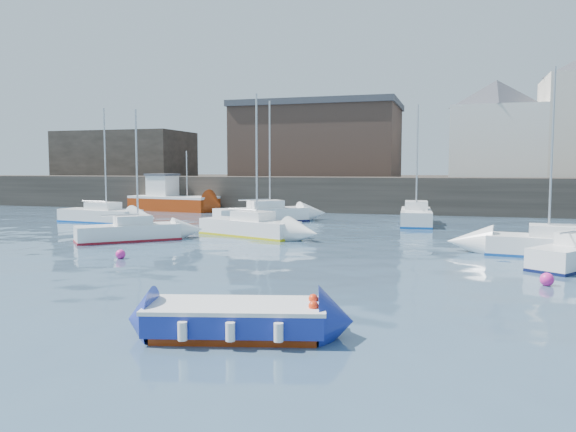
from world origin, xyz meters
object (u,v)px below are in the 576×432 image
(fishing_boat, at_px, (171,199))
(sailboat_d, at_px, (563,245))
(buoy_near, at_px, (121,259))
(buoy_far, at_px, (285,232))
(sailboat_a, at_px, (129,232))
(sailboat_b, at_px, (249,227))
(blue_dinghy, at_px, (236,318))
(sailboat_h, at_px, (262,214))
(sailboat_f, at_px, (416,216))
(buoy_mid, at_px, (547,285))
(sailboat_e, at_px, (100,215))
(sailboat_c, at_px, (576,254))

(fishing_boat, bearing_deg, sailboat_d, -33.37)
(sailboat_d, height_order, buoy_near, sailboat_d)
(fishing_boat, xyz_separation_m, buoy_far, (14.78, -13.63, -1.02))
(fishing_boat, xyz_separation_m, sailboat_a, (8.11, -19.60, -0.54))
(sailboat_b, bearing_deg, blue_dinghy, -70.38)
(blue_dinghy, relative_size, sailboat_a, 0.63)
(sailboat_h, bearing_deg, sailboat_b, -75.60)
(sailboat_h, bearing_deg, sailboat_f, 6.78)
(fishing_boat, height_order, sailboat_f, sailboat_f)
(sailboat_a, height_order, sailboat_b, sailboat_b)
(sailboat_b, xyz_separation_m, sailboat_d, (15.42, -3.14, -0.02))
(sailboat_f, bearing_deg, blue_dinghy, -94.60)
(fishing_boat, distance_m, sailboat_a, 21.22)
(sailboat_h, distance_m, buoy_near, 16.92)
(buoy_far, bearing_deg, sailboat_a, -138.12)
(sailboat_b, xyz_separation_m, buoy_mid, (13.84, -9.73, -0.51))
(sailboat_e, bearing_deg, sailboat_a, -47.71)
(sailboat_c, bearing_deg, sailboat_a, 174.69)
(buoy_mid, bearing_deg, sailboat_a, 162.68)
(fishing_boat, height_order, sailboat_e, sailboat_e)
(sailboat_c, bearing_deg, buoy_near, -169.65)
(fishing_boat, distance_m, buoy_near, 27.13)
(buoy_near, height_order, buoy_mid, buoy_mid)
(sailboat_a, relative_size, sailboat_c, 1.08)
(sailboat_e, xyz_separation_m, buoy_near, (10.37, -13.40, -0.51))
(blue_dinghy, xyz_separation_m, sailboat_d, (9.10, 14.57, 0.07))
(fishing_boat, xyz_separation_m, sailboat_b, (13.38, -15.83, -0.51))
(sailboat_d, bearing_deg, sailboat_b, 168.50)
(sailboat_f, bearing_deg, buoy_far, -135.30)
(sailboat_f, bearing_deg, sailboat_c, -65.03)
(buoy_near, xyz_separation_m, buoy_far, (3.78, 11.15, 0.00))
(sailboat_e, distance_m, buoy_far, 14.34)
(sailboat_e, relative_size, buoy_mid, 17.92)
(buoy_near, relative_size, buoy_mid, 0.93)
(sailboat_a, distance_m, buoy_near, 5.94)
(sailboat_c, height_order, buoy_mid, sailboat_c)
(sailboat_h, bearing_deg, blue_dinghy, -71.97)
(blue_dinghy, relative_size, fishing_boat, 0.51)
(sailboat_b, bearing_deg, buoy_near, -104.94)
(blue_dinghy, relative_size, sailboat_e, 0.54)
(sailboat_b, height_order, sailboat_f, sailboat_f)
(buoy_near, bearing_deg, blue_dinghy, -45.22)
(sailboat_a, distance_m, sailboat_b, 6.48)
(sailboat_h, bearing_deg, buoy_mid, -48.09)
(buoy_far, bearing_deg, sailboat_h, 120.86)
(fishing_boat, xyz_separation_m, buoy_mid, (27.23, -25.57, -1.02))
(sailboat_b, bearing_deg, sailboat_c, -20.26)
(sailboat_a, height_order, sailboat_f, sailboat_f)
(sailboat_d, relative_size, buoy_near, 19.64)
(sailboat_c, height_order, buoy_near, sailboat_c)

